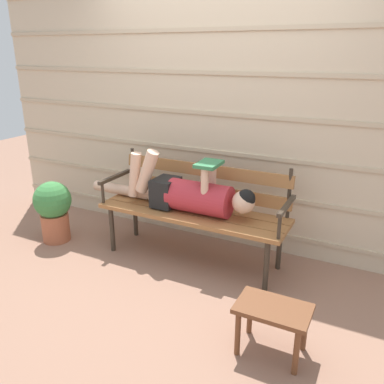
{
  "coord_description": "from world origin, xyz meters",
  "views": [
    {
      "loc": [
        1.47,
        -2.73,
        1.81
      ],
      "look_at": [
        0.0,
        0.16,
        0.66
      ],
      "focal_mm": 37.15,
      "sensor_mm": 36.0,
      "label": 1
    }
  ],
  "objects_px": {
    "reclining_person": "(187,193)",
    "potted_plant": "(53,208)",
    "park_bench": "(196,204)",
    "footstool": "(273,315)"
  },
  "relations": [
    {
      "from": "park_bench",
      "to": "potted_plant",
      "type": "distance_m",
      "value": 1.45
    },
    {
      "from": "reclining_person",
      "to": "potted_plant",
      "type": "height_order",
      "value": "reclining_person"
    },
    {
      "from": "park_bench",
      "to": "reclining_person",
      "type": "bearing_deg",
      "value": -123.96
    },
    {
      "from": "park_bench",
      "to": "footstool",
      "type": "xyz_separation_m",
      "value": [
        0.99,
        -0.91,
        -0.24
      ]
    },
    {
      "from": "potted_plant",
      "to": "park_bench",
      "type": "bearing_deg",
      "value": 13.7
    },
    {
      "from": "park_bench",
      "to": "footstool",
      "type": "distance_m",
      "value": 1.36
    },
    {
      "from": "park_bench",
      "to": "potted_plant",
      "type": "xyz_separation_m",
      "value": [
        -1.4,
        -0.34,
        -0.17
      ]
    },
    {
      "from": "footstool",
      "to": "potted_plant",
      "type": "bearing_deg",
      "value": 166.57
    },
    {
      "from": "park_bench",
      "to": "potted_plant",
      "type": "bearing_deg",
      "value": -166.3
    },
    {
      "from": "park_bench",
      "to": "reclining_person",
      "type": "distance_m",
      "value": 0.15
    }
  ]
}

